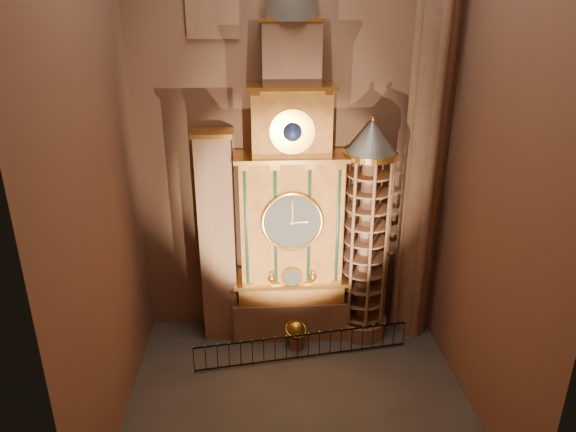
{
  "coord_description": "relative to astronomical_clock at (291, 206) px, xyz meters",
  "views": [
    {
      "loc": [
        -1.47,
        -16.98,
        14.88
      ],
      "look_at": [
        -0.25,
        3.0,
        6.97
      ],
      "focal_mm": 32.0,
      "sensor_mm": 36.0,
      "label": 1
    }
  ],
  "objects": [
    {
      "name": "astronomical_clock",
      "position": [
        0.0,
        0.0,
        0.0
      ],
      "size": [
        5.6,
        2.41,
        16.7
      ],
      "color": "#8C634C",
      "rests_on": "floor"
    },
    {
      "name": "iron_railing",
      "position": [
        0.42,
        -2.37,
        -5.99
      ],
      "size": [
        9.8,
        1.47,
        1.27
      ],
      "color": "black",
      "rests_on": "floor"
    },
    {
      "name": "celestial_globe",
      "position": [
        0.15,
        -1.51,
        -5.8
      ],
      "size": [
        1.28,
        1.24,
        1.47
      ],
      "color": "#8C634C",
      "rests_on": "floor"
    },
    {
      "name": "wall_right",
      "position": [
        7.0,
        -4.96,
        4.32
      ],
      "size": [
        0.0,
        22.0,
        22.0
      ],
      "primitive_type": "plane",
      "rotation": [
        1.57,
        0.0,
        -1.57
      ],
      "color": "brown",
      "rests_on": "floor"
    },
    {
      "name": "wall_left",
      "position": [
        -7.0,
        -4.96,
        4.32
      ],
      "size": [
        0.0,
        22.0,
        22.0
      ],
      "primitive_type": "plane",
      "rotation": [
        1.57,
        0.0,
        1.57
      ],
      "color": "brown",
      "rests_on": "floor"
    },
    {
      "name": "wall_back",
      "position": [
        0.0,
        1.04,
        4.32
      ],
      "size": [
        22.0,
        0.0,
        22.0
      ],
      "primitive_type": "plane",
      "rotation": [
        1.57,
        0.0,
        0.0
      ],
      "color": "brown",
      "rests_on": "floor"
    },
    {
      "name": "portrait_tower",
      "position": [
        -3.4,
        0.02,
        -1.53
      ],
      "size": [
        1.8,
        1.6,
        10.2
      ],
      "color": "#8C634C",
      "rests_on": "floor"
    },
    {
      "name": "gothic_pier",
      "position": [
        6.1,
        0.04,
        4.32
      ],
      "size": [
        2.04,
        2.04,
        22.0
      ],
      "color": "#8C634C",
      "rests_on": "floor"
    },
    {
      "name": "stair_turret",
      "position": [
        3.5,
        -0.26,
        -1.41
      ],
      "size": [
        2.5,
        2.5,
        10.8
      ],
      "color": "#8C634C",
      "rests_on": "floor"
    },
    {
      "name": "floor",
      "position": [
        0.0,
        -4.96,
        -6.68
      ],
      "size": [
        14.0,
        14.0,
        0.0
      ],
      "primitive_type": "plane",
      "color": "#383330",
      "rests_on": "ground"
    }
  ]
}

